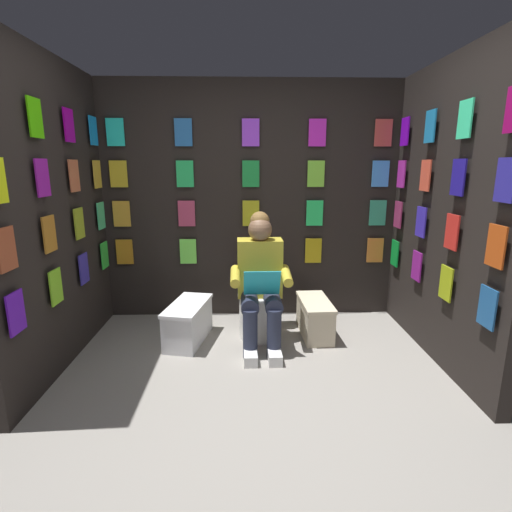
{
  "coord_description": "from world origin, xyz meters",
  "views": [
    {
      "loc": [
        0.07,
        2.1,
        1.59
      ],
      "look_at": [
        -0.03,
        -1.05,
        0.85
      ],
      "focal_mm": 27.34,
      "sensor_mm": 36.0,
      "label": 1
    }
  ],
  "objects_px": {
    "toilet": "(259,301)",
    "person_reading": "(260,280)",
    "comic_longbox_far": "(188,322)",
    "comic_longbox_near": "(315,317)"
  },
  "relations": [
    {
      "from": "toilet",
      "to": "comic_longbox_near",
      "type": "bearing_deg",
      "value": 173.26
    },
    {
      "from": "person_reading",
      "to": "comic_longbox_far",
      "type": "bearing_deg",
      "value": -7.72
    },
    {
      "from": "toilet",
      "to": "comic_longbox_far",
      "type": "height_order",
      "value": "toilet"
    },
    {
      "from": "comic_longbox_near",
      "to": "comic_longbox_far",
      "type": "bearing_deg",
      "value": 2.15
    },
    {
      "from": "comic_longbox_near",
      "to": "comic_longbox_far",
      "type": "relative_size",
      "value": 0.89
    },
    {
      "from": "toilet",
      "to": "person_reading",
      "type": "distance_m",
      "value": 0.35
    },
    {
      "from": "comic_longbox_near",
      "to": "person_reading",
      "type": "bearing_deg",
      "value": 15.76
    },
    {
      "from": "comic_longbox_near",
      "to": "comic_longbox_far",
      "type": "distance_m",
      "value": 1.19
    },
    {
      "from": "toilet",
      "to": "comic_longbox_near",
      "type": "height_order",
      "value": "toilet"
    },
    {
      "from": "person_reading",
      "to": "toilet",
      "type": "bearing_deg",
      "value": -90.13
    }
  ]
}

